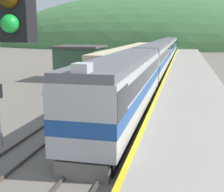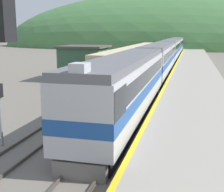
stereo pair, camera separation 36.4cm
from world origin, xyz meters
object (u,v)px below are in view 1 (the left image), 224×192
object	(u,v)px
carriage_second	(155,59)
carriage_fourth	(170,45)
carriage_third	(165,50)
express_train_lead_car	(125,85)
siding_train	(131,59)
carriage_fifth	(173,42)

from	to	relation	value
carriage_second	carriage_fourth	xyz separation A→B (m)	(0.00, 45.51, 0.00)
carriage_third	carriage_fourth	bearing A→B (deg)	90.00
carriage_second	express_train_lead_car	bearing A→B (deg)	-90.00
carriage_second	siding_train	size ratio (longest dim) A/B	0.59
express_train_lead_car	carriage_fourth	xyz separation A→B (m)	(0.00, 67.15, -0.01)
carriage_fourth	carriage_fifth	distance (m)	22.75
carriage_second	carriage_fifth	xyz separation A→B (m)	(0.00, 68.26, 0.00)
carriage_second	carriage_third	distance (m)	22.75
express_train_lead_car	carriage_second	xyz separation A→B (m)	(0.00, 21.64, -0.01)
carriage_third	siding_train	world-z (taller)	carriage_third
carriage_third	siding_train	bearing A→B (deg)	-101.49
carriage_third	siding_train	size ratio (longest dim) A/B	0.59
siding_train	carriage_third	bearing A→B (deg)	78.51
carriage_third	carriage_fourth	xyz separation A→B (m)	(0.00, 22.75, 0.00)
express_train_lead_car	carriage_second	world-z (taller)	express_train_lead_car
carriage_second	carriage_fourth	bearing A→B (deg)	90.00
carriage_fourth	siding_train	world-z (taller)	carriage_fourth
carriage_fourth	carriage_fifth	world-z (taller)	same
siding_train	carriage_fifth	bearing A→B (deg)	86.58
carriage_fourth	siding_train	xyz separation A→B (m)	(-3.85, -41.70, -0.41)
express_train_lead_car	carriage_third	world-z (taller)	express_train_lead_car
express_train_lead_car	carriage_fifth	world-z (taller)	express_train_lead_car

